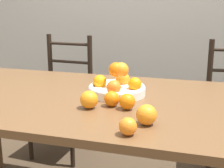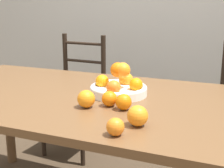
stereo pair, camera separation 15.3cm
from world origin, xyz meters
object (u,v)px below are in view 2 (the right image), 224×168
at_px(orange_loose_0, 86,99).
at_px(orange_loose_2, 115,127).
at_px(orange_loose_1, 124,102).
at_px(orange_loose_4, 138,116).
at_px(orange_loose_3, 109,99).
at_px(chair_left, 76,98).
at_px(fruit_bowl, 119,86).

bearing_deg(orange_loose_0, orange_loose_2, -45.28).
height_order(orange_loose_1, orange_loose_4, orange_loose_4).
distance_m(orange_loose_1, orange_loose_4, 0.20).
relative_size(orange_loose_1, orange_loose_3, 1.01).
height_order(orange_loose_1, chair_left, chair_left).
distance_m(orange_loose_0, orange_loose_4, 0.31).
bearing_deg(orange_loose_1, fruit_bowl, 116.18).
relative_size(orange_loose_2, chair_left, 0.07).
bearing_deg(orange_loose_2, orange_loose_1, 104.38).
relative_size(orange_loose_4, chair_left, 0.08).
relative_size(orange_loose_0, orange_loose_1, 1.12).
relative_size(orange_loose_1, orange_loose_2, 1.10).
height_order(fruit_bowl, chair_left, chair_left).
distance_m(orange_loose_1, orange_loose_2, 0.28).
xyz_separation_m(fruit_bowl, orange_loose_1, (0.11, -0.22, -0.01)).
distance_m(orange_loose_0, chair_left, 1.23).
xyz_separation_m(orange_loose_0, orange_loose_3, (0.09, 0.06, -0.01)).
xyz_separation_m(orange_loose_0, orange_loose_2, (0.24, -0.24, -0.01)).
relative_size(orange_loose_0, orange_loose_4, 1.00).
bearing_deg(chair_left, orange_loose_4, -47.83).
bearing_deg(fruit_bowl, orange_loose_0, -103.94).
bearing_deg(orange_loose_0, orange_loose_1, 11.38).
bearing_deg(orange_loose_1, orange_loose_3, 163.64).
distance_m(orange_loose_0, orange_loose_1, 0.17).
relative_size(fruit_bowl, orange_loose_2, 4.49).
xyz_separation_m(fruit_bowl, orange_loose_2, (0.18, -0.49, -0.01)).
xyz_separation_m(orange_loose_1, chair_left, (-0.78, 0.97, -0.35)).
relative_size(fruit_bowl, orange_loose_4, 3.62).
xyz_separation_m(orange_loose_2, orange_loose_4, (0.05, 0.12, 0.01)).
bearing_deg(orange_loose_2, orange_loose_3, 116.54).
xyz_separation_m(orange_loose_2, orange_loose_3, (-0.15, 0.30, 0.00)).
xyz_separation_m(orange_loose_1, orange_loose_2, (0.07, -0.28, -0.00)).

